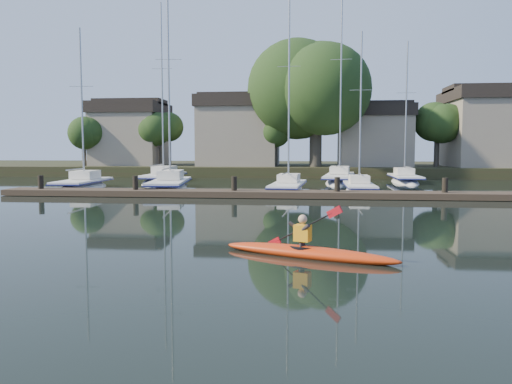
# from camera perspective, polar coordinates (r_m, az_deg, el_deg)

# --- Properties ---
(ground) EXTENTS (160.00, 160.00, 0.00)m
(ground) POSITION_cam_1_polar(r_m,az_deg,el_deg) (15.27, 0.80, -5.81)
(ground) COLOR black
(ground) RESTS_ON ground
(kayak) EXTENTS (4.81, 2.39, 1.57)m
(kayak) POSITION_cam_1_polar(r_m,az_deg,el_deg) (13.35, 5.87, -6.60)
(kayak) COLOR red
(kayak) RESTS_ON ground
(dock) EXTENTS (34.00, 2.00, 1.80)m
(dock) POSITION_cam_1_polar(r_m,az_deg,el_deg) (29.09, 3.34, -0.21)
(dock) COLOR #473428
(dock) RESTS_ON ground
(sailboat_0) EXTENTS (2.64, 8.01, 12.53)m
(sailboat_0) POSITION_cam_1_polar(r_m,az_deg,el_deg) (37.29, -19.13, 0.05)
(sailboat_0) COLOR white
(sailboat_0) RESTS_ON ground
(sailboat_1) EXTENTS (3.59, 9.61, 15.35)m
(sailboat_1) POSITION_cam_1_polar(r_m,az_deg,el_deg) (34.93, -9.82, -0.07)
(sailboat_1) COLOR white
(sailboat_1) RESTS_ON ground
(sailboat_2) EXTENTS (2.57, 8.62, 14.07)m
(sailboat_2) POSITION_cam_1_polar(r_m,az_deg,el_deg) (33.11, 3.67, -0.23)
(sailboat_2) COLOR white
(sailboat_2) RESTS_ON ground
(sailboat_3) EXTENTS (1.93, 7.15, 11.50)m
(sailboat_3) POSITION_cam_1_polar(r_m,az_deg,el_deg) (33.40, 11.72, -0.27)
(sailboat_3) COLOR white
(sailboat_3) RESTS_ON ground
(sailboat_5) EXTENTS (2.33, 9.87, 16.33)m
(sailboat_5) POSITION_cam_1_polar(r_m,az_deg,el_deg) (43.10, -10.61, 0.89)
(sailboat_5) COLOR white
(sailboat_5) RESTS_ON ground
(sailboat_6) EXTENTS (3.51, 11.13, 17.40)m
(sailboat_6) POSITION_cam_1_polar(r_m,az_deg,el_deg) (42.32, 9.49, 0.83)
(sailboat_6) COLOR white
(sailboat_6) RESTS_ON ground
(sailboat_7) EXTENTS (2.25, 8.03, 12.88)m
(sailboat_7) POSITION_cam_1_polar(r_m,az_deg,el_deg) (43.39, 16.61, 0.81)
(sailboat_7) COLOR white
(sailboat_7) RESTS_ON ground
(shore) EXTENTS (90.00, 25.25, 12.75)m
(shore) POSITION_cam_1_polar(r_m,az_deg,el_deg) (55.23, 6.36, 5.41)
(shore) COLOR #263018
(shore) RESTS_ON ground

